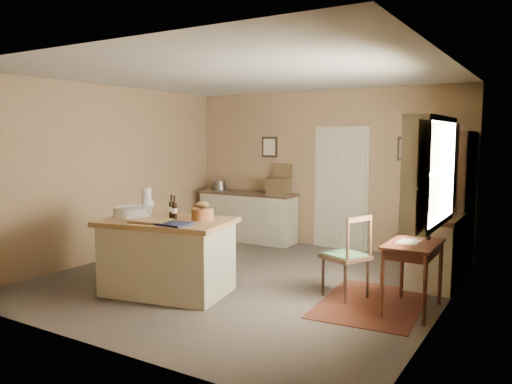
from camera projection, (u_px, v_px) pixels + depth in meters
ground at (245, 280)px, 6.66m from camera, size 5.00×5.00×0.00m
wall_back at (323, 169)px, 8.64m from camera, size 5.00×0.10×2.70m
wall_front at (93, 200)px, 4.39m from camera, size 5.00×0.10×2.70m
wall_left at (111, 172)px, 7.80m from camera, size 0.10×5.00×2.70m
wall_right at (446, 190)px, 5.22m from camera, size 0.10×5.00×2.70m
ceiling at (245, 74)px, 6.37m from camera, size 5.00×5.00×0.00m
door at (341, 187)px, 8.46m from camera, size 0.97×0.06×2.11m
framed_prints at (333, 148)px, 8.48m from camera, size 2.82×0.02×0.38m
window at (435, 172)px, 5.07m from camera, size 0.25×1.99×1.12m
work_island at (167, 254)px, 6.07m from camera, size 1.70×1.27×1.20m
sideboard at (248, 215)px, 9.17m from camera, size 1.86×0.53×1.18m
rug at (371, 303)px, 5.71m from camera, size 1.23×1.68×0.01m
writing_desk at (413, 251)px, 5.41m from camera, size 0.51×0.84×0.82m
desk_chair at (346, 257)px, 5.90m from camera, size 0.60×0.60×0.98m
right_cabinet at (436, 249)px, 6.43m from camera, size 0.60×1.08×0.99m
shelving_unit at (461, 202)px, 7.01m from camera, size 0.34×0.89×1.98m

